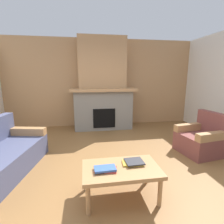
% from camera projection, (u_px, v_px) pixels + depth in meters
% --- Properties ---
extents(ground, '(9.00, 9.00, 0.00)m').
position_uv_depth(ground, '(120.00, 171.00, 2.96)').
color(ground, brown).
extents(wall_back_wood_panel, '(6.00, 0.12, 2.70)m').
position_uv_depth(wall_back_wood_panel, '(101.00, 83.00, 5.58)').
color(wall_back_wood_panel, tan).
rests_on(wall_back_wood_panel, ground).
extents(fireplace, '(1.90, 0.82, 2.70)m').
position_uv_depth(fireplace, '(103.00, 90.00, 5.26)').
color(fireplace, gray).
rests_on(fireplace, ground).
extents(armchair, '(0.87, 0.87, 0.85)m').
position_uv_depth(armchair, '(202.00, 139.00, 3.63)').
color(armchair, brown).
rests_on(armchair, ground).
extents(coffee_table, '(1.00, 0.60, 0.43)m').
position_uv_depth(coffee_table, '(121.00, 171.00, 2.28)').
color(coffee_table, '#A87A4C').
rests_on(coffee_table, ground).
extents(book_stack_near_edge, '(0.30, 0.21, 0.04)m').
position_uv_depth(book_stack_near_edge, '(105.00, 169.00, 2.19)').
color(book_stack_near_edge, '#B23833').
rests_on(book_stack_near_edge, coffee_table).
extents(book_stack_center, '(0.29, 0.23, 0.04)m').
position_uv_depth(book_stack_center, '(133.00, 162.00, 2.35)').
color(book_stack_center, gold).
rests_on(book_stack_center, coffee_table).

